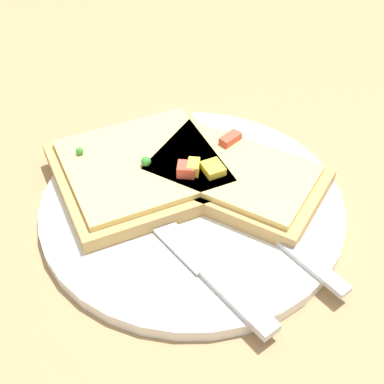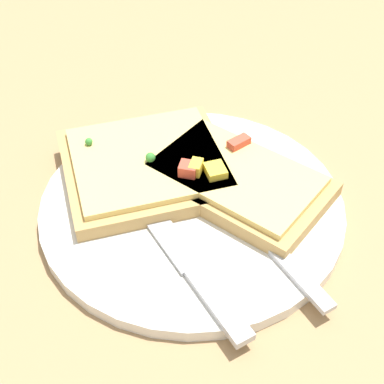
{
  "view_description": "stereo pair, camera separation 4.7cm",
  "coord_description": "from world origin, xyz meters",
  "views": [
    {
      "loc": [
        0.34,
        0.03,
        0.35
      ],
      "look_at": [
        0.0,
        0.0,
        0.02
      ],
      "focal_mm": 50.0,
      "sensor_mm": 36.0,
      "label": 1
    },
    {
      "loc": [
        0.33,
        0.07,
        0.35
      ],
      "look_at": [
        0.0,
        0.0,
        0.02
      ],
      "focal_mm": 50.0,
      "sensor_mm": 36.0,
      "label": 2
    }
  ],
  "objects": [
    {
      "name": "plate",
      "position": [
        0.0,
        0.0,
        0.01
      ],
      "size": [
        0.27,
        0.27,
        0.01
      ],
      "color": "silver",
      "rests_on": "ground"
    },
    {
      "name": "knife",
      "position": [
        0.07,
        0.01,
        0.01
      ],
      "size": [
        0.15,
        0.14,
        0.01
      ],
      "rotation": [
        0.0,
        0.0,
        3.89
      ],
      "color": "#B7B7BC",
      "rests_on": "plate"
    },
    {
      "name": "fork",
      "position": [
        0.0,
        0.04,
        0.01
      ],
      "size": [
        0.18,
        0.17,
        0.01
      ],
      "rotation": [
        0.0,
        0.0,
        3.89
      ],
      "color": "#B7B7BC",
      "rests_on": "plate"
    },
    {
      "name": "ground_plane",
      "position": [
        0.0,
        0.0,
        0.0
      ],
      "size": [
        4.0,
        4.0,
        0.0
      ],
      "primitive_type": "plane",
      "color": "#9E7A51"
    },
    {
      "name": "crumb_scatter",
      "position": [
        0.03,
        -0.05,
        0.02
      ],
      "size": [
        0.05,
        0.1,
        0.01
      ],
      "color": "#AF7A4F",
      "rests_on": "plate"
    },
    {
      "name": "pizza_slice_corner",
      "position": [
        -0.03,
        0.03,
        0.02
      ],
      "size": [
        0.16,
        0.19,
        0.03
      ],
      "rotation": [
        0.0,
        0.0,
        1.13
      ],
      "color": "tan",
      "rests_on": "plate"
    },
    {
      "name": "pizza_slice_main",
      "position": [
        -0.03,
        -0.05,
        0.02
      ],
      "size": [
        0.2,
        0.2,
        0.03
      ],
      "rotation": [
        0.0,
        0.0,
        2.08
      ],
      "color": "tan",
      "rests_on": "plate"
    }
  ]
}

